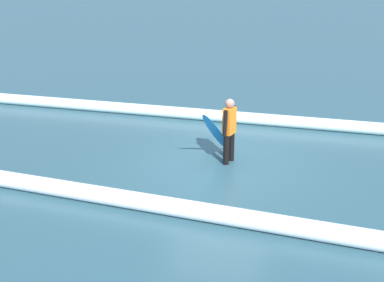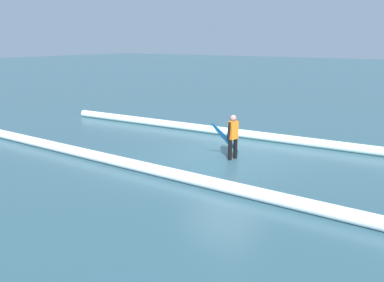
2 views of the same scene
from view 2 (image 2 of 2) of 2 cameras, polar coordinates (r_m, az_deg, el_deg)
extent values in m
plane|color=#2F5460|center=(14.37, 4.50, -2.49)|extent=(164.95, 164.95, 0.00)
cylinder|color=black|center=(14.20, 5.25, -1.21)|extent=(0.14, 0.14, 0.71)
cylinder|color=black|center=(14.40, 5.99, -1.01)|extent=(0.14, 0.14, 0.71)
cube|color=orange|center=(14.14, 5.69, 1.50)|extent=(0.26, 0.37, 0.62)
sphere|color=#91685E|center=(14.06, 5.73, 3.15)|extent=(0.22, 0.22, 0.22)
cylinder|color=black|center=(13.98, 5.11, 1.37)|extent=(0.09, 0.19, 0.61)
cylinder|color=black|center=(14.30, 6.25, 1.63)|extent=(0.09, 0.12, 0.61)
ellipsoid|color=#268CE5|center=(14.44, 4.64, 0.35)|extent=(0.42, 1.66, 1.38)
ellipsoid|color=blue|center=(14.44, 4.64, 0.36)|extent=(0.22, 1.32, 1.11)
cylinder|color=white|center=(16.60, 15.55, -0.12)|extent=(24.22, 1.52, 0.34)
cylinder|color=white|center=(12.98, -6.99, -3.54)|extent=(22.66, 0.73, 0.35)
camera|label=1|loc=(4.19, -38.55, 16.97)|focal=47.17mm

